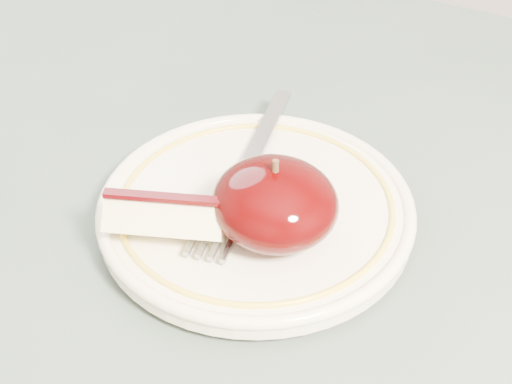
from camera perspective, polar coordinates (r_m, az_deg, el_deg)
The scene contains 5 objects.
table at distance 0.55m, azimuth -8.60°, elevation -9.83°, with size 0.90×0.90×0.75m.
plate at distance 0.48m, azimuth 0.00°, elevation -1.29°, with size 0.21×0.21×0.02m.
apple_half at distance 0.44m, azimuth 1.51°, elevation -0.89°, with size 0.08×0.08×0.06m.
apple_wedge at distance 0.45m, azimuth -7.25°, elevation -2.11°, with size 0.08×0.06×0.04m.
fork at distance 0.50m, azimuth -0.71°, elevation 1.89°, with size 0.06×0.20×0.00m.
Camera 1 is at (0.25, -0.27, 1.08)m, focal length 50.00 mm.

